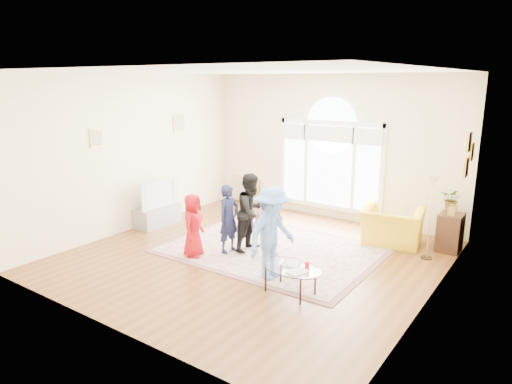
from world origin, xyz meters
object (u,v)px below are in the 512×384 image
Objects in this scene: television at (157,193)px; armchair at (392,226)px; tv_console at (158,216)px; area_rug at (271,249)px; coffee_table at (290,268)px.

television is 4.87m from armchair.
television is at bearing -0.00° from tv_console.
armchair is at bearing 20.84° from tv_console.
area_rug is at bearing 33.69° from armchair.
tv_console is 1.00× the size of television.
armchair reaches higher than tv_console.
tv_console is at bearing 170.23° from coffee_table.
area_rug is 2.35m from armchair.
television reaches higher than area_rug.
area_rug is 1.82m from coffee_table.
coffee_table is 0.98× the size of armchair.
armchair is (1.71, 1.58, 0.34)m from area_rug.
tv_console is at bearing 180.00° from television.
armchair is at bearing 86.33° from coffee_table.
armchair is (0.52, 2.91, -0.05)m from coffee_table.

